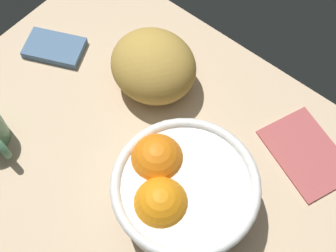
# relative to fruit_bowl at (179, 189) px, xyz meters

# --- Properties ---
(ground_plane) EXTENTS (0.81, 0.60, 0.03)m
(ground_plane) POSITION_rel_fruit_bowl_xyz_m (0.09, -0.03, -0.08)
(ground_plane) COLOR #CAAD8A
(fruit_bowl) EXTENTS (0.23, 0.23, 0.12)m
(fruit_bowl) POSITION_rel_fruit_bowl_xyz_m (0.00, 0.00, 0.00)
(fruit_bowl) COLOR white
(fruit_bowl) RESTS_ON ground
(bread_loaf) EXTENTS (0.16, 0.15, 0.11)m
(bread_loaf) POSITION_rel_fruit_bowl_xyz_m (0.18, -0.15, -0.01)
(bread_loaf) COLOR #B38C3D
(bread_loaf) RESTS_ON ground
(napkin_folded) EXTENTS (0.18, 0.16, 0.01)m
(napkin_folded) POSITION_rel_fruit_bowl_xyz_m (-0.12, -0.21, -0.06)
(napkin_folded) COLOR #AB4E4D
(napkin_folded) RESTS_ON ground
(napkin_spare) EXTENTS (0.13, 0.11, 0.02)m
(napkin_spare) POSITION_rel_fruit_bowl_xyz_m (0.39, -0.09, -0.06)
(napkin_spare) COLOR slate
(napkin_spare) RESTS_ON ground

